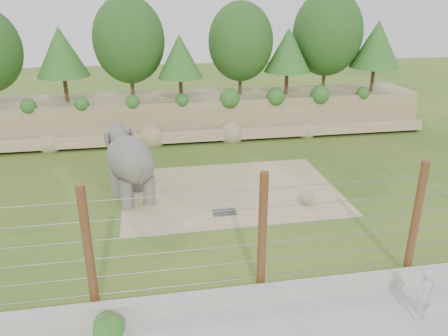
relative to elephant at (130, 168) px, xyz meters
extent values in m
plane|color=#375E1F|center=(4.04, -2.92, -1.54)|extent=(90.00, 90.00, 0.00)
cube|color=#8D7454|center=(4.04, 10.08, -0.29)|extent=(30.00, 4.00, 2.50)
cube|color=#8D7454|center=(4.04, 7.78, -1.19)|extent=(30.00, 1.37, 1.07)
cylinder|color=#3F2B19|center=(-3.96, 9.58, 1.75)|extent=(0.24, 0.24, 1.58)
sphere|color=#234E17|center=(-3.96, 9.58, 3.89)|extent=(3.60, 3.60, 3.60)
cylinder|color=#3F2B19|center=(0.04, 10.08, 1.92)|extent=(0.24, 0.24, 1.92)
sphere|color=#234E17|center=(0.04, 10.08, 4.54)|extent=(4.40, 4.40, 4.40)
cylinder|color=#3F2B19|center=(3.04, 8.88, 1.66)|extent=(0.24, 0.24, 1.40)
sphere|color=#234E17|center=(3.04, 8.88, 3.56)|extent=(3.20, 3.20, 3.20)
cylinder|color=#3F2B19|center=(7.04, 9.88, 1.87)|extent=(0.24, 0.24, 1.82)
sphere|color=#234E17|center=(7.04, 9.88, 4.34)|extent=(4.16, 4.16, 4.16)
cylinder|color=#3F2B19|center=(10.04, 9.28, 1.71)|extent=(0.24, 0.24, 1.50)
sphere|color=#234E17|center=(10.04, 9.28, 3.76)|extent=(3.44, 3.44, 3.44)
cylinder|color=#3F2B19|center=(13.04, 10.28, 1.98)|extent=(0.24, 0.24, 2.03)
sphere|color=#234E17|center=(13.04, 10.28, 4.73)|extent=(4.64, 4.64, 4.64)
cylinder|color=#3F2B19|center=(16.04, 9.08, 1.78)|extent=(0.24, 0.24, 1.64)
sphere|color=#234E17|center=(16.04, 9.08, 4.02)|extent=(3.76, 3.76, 3.76)
cube|color=tan|center=(4.54, 0.08, -1.53)|extent=(10.00, 7.00, 0.02)
cube|color=#262628|center=(3.85, -2.07, -1.50)|extent=(1.00, 0.60, 0.03)
sphere|color=#7C6F5F|center=(7.59, -1.85, -1.21)|extent=(0.62, 0.62, 0.62)
cube|color=#BBB9AE|center=(4.04, -7.92, -1.29)|extent=(26.00, 0.35, 0.50)
cylinder|color=#532B17|center=(-0.96, -7.42, 0.46)|extent=(0.26, 0.26, 4.00)
cylinder|color=#532B17|center=(4.04, -7.42, 0.46)|extent=(0.26, 0.26, 4.00)
cylinder|color=#532B17|center=(9.04, -7.42, 0.46)|extent=(0.26, 0.26, 4.00)
cylinder|color=gray|center=(4.04, -7.42, -1.04)|extent=(20.00, 0.02, 0.02)
cylinder|color=gray|center=(4.04, -7.42, -0.44)|extent=(20.00, 0.02, 0.02)
cylinder|color=gray|center=(4.04, -7.42, 0.16)|extent=(20.00, 0.02, 0.02)
cylinder|color=gray|center=(4.04, -7.42, 0.76)|extent=(20.00, 0.02, 0.02)
cylinder|color=gray|center=(4.04, -7.42, 1.36)|extent=(20.00, 0.02, 0.02)
cylinder|color=gray|center=(4.04, -7.42, 1.96)|extent=(20.00, 0.02, 0.02)
sphere|color=#296023|center=(-0.54, -8.72, -1.13)|extent=(0.79, 0.79, 0.79)
imported|color=silver|center=(8.22, -9.50, -0.71)|extent=(0.68, 0.54, 1.65)
camera|label=1|loc=(0.94, -18.37, 7.07)|focal=35.00mm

